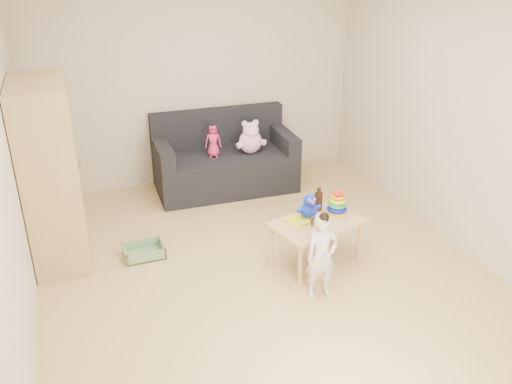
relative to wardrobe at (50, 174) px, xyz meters
name	(u,v)px	position (x,y,z in m)	size (l,w,h in m)	color
room	(260,136)	(1.75, -0.83, 0.44)	(4.50, 4.50, 4.50)	tan
wardrobe	(50,174)	(0.00, 0.00, 0.00)	(0.48, 0.96, 1.72)	tan
sofa	(225,171)	(1.96, 0.97, -0.63)	(1.67, 0.83, 0.47)	black
play_table	(316,242)	(2.26, -0.96, -0.64)	(0.84, 0.53, 0.44)	tan
storage_bin	(144,251)	(0.74, -0.29, -0.80)	(0.38, 0.29, 0.12)	gray
toddler	(322,257)	(2.08, -1.44, -0.48)	(0.28, 0.19, 0.76)	silver
pink_bear	(250,139)	(2.25, 0.88, -0.22)	(0.30, 0.26, 0.34)	#FFBBD5
doll	(213,141)	(1.80, 0.90, -0.20)	(0.19, 0.13, 0.38)	#E72B68
ring_stacker	(337,204)	(2.52, -0.86, -0.33)	(0.19, 0.19, 0.22)	#D8A20B
brown_bottle	(318,201)	(2.38, -0.74, -0.32)	(0.08, 0.08, 0.23)	black
blue_plush	(309,206)	(2.23, -0.86, -0.29)	(0.21, 0.16, 0.25)	#1935E9
wooden_figure	(312,221)	(2.19, -1.02, -0.37)	(0.04, 0.03, 0.10)	#592D1B
yellow_book	(298,220)	(2.10, -0.89, -0.41)	(0.22, 0.22, 0.02)	yellow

